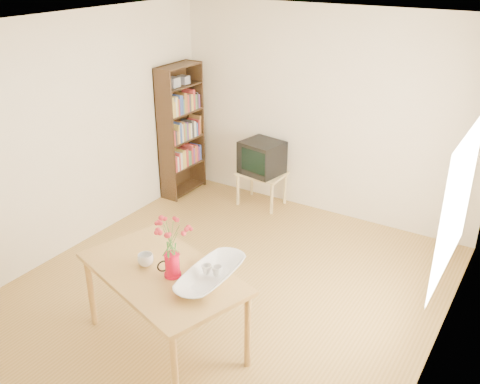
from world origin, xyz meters
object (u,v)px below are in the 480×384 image
Objects in this scene: mug at (146,260)px; television at (263,157)px; table at (163,279)px; pitcher at (172,266)px; bowl at (210,254)px.

television reaches higher than mug.
table is 12.16× the size of mug.
pitcher is 0.35m from bowl.
mug is at bearing -168.46° from bowl.
bowl is at bearing -172.32° from mug.
bowl reaches higher than table.
bowl reaches higher than television.
bowl is 0.89× the size of television.
bowl reaches higher than pitcher.
table is at bearing -145.89° from pitcher.
bowl is (0.41, 0.12, 0.32)m from table.
pitcher is at bearing -64.37° from television.
bowl is 3.00m from television.
table is 0.22m from mug.
mug is 0.27× the size of bowl.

